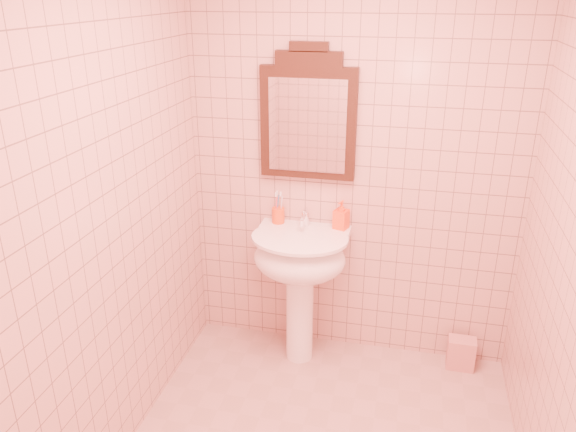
% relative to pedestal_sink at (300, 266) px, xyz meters
% --- Properties ---
extents(back_wall, '(2.00, 0.02, 2.50)m').
position_rel_pedestal_sink_xyz_m(back_wall, '(0.28, 0.23, 0.59)').
color(back_wall, tan).
rests_on(back_wall, floor).
extents(pedestal_sink, '(0.58, 0.58, 0.86)m').
position_rel_pedestal_sink_xyz_m(pedestal_sink, '(0.00, 0.00, 0.00)').
color(pedestal_sink, white).
rests_on(pedestal_sink, floor).
extents(faucet, '(0.04, 0.16, 0.11)m').
position_rel_pedestal_sink_xyz_m(faucet, '(0.00, 0.14, 0.26)').
color(faucet, white).
rests_on(faucet, pedestal_sink).
extents(mirror, '(0.57, 0.06, 0.79)m').
position_rel_pedestal_sink_xyz_m(mirror, '(0.00, 0.20, 0.87)').
color(mirror, black).
rests_on(mirror, back_wall).
extents(toothbrush_cup, '(0.08, 0.08, 0.18)m').
position_rel_pedestal_sink_xyz_m(toothbrush_cup, '(-0.18, 0.17, 0.25)').
color(toothbrush_cup, '#E34613').
rests_on(toothbrush_cup, pedestal_sink).
extents(soap_dispenser, '(0.10, 0.10, 0.18)m').
position_rel_pedestal_sink_xyz_m(soap_dispenser, '(0.22, 0.17, 0.29)').
color(soap_dispenser, '#F44314').
rests_on(soap_dispenser, pedestal_sink).
extents(towel, '(0.17, 0.12, 0.21)m').
position_rel_pedestal_sink_xyz_m(towel, '(1.01, 0.12, -0.56)').
color(towel, '#D47D85').
rests_on(towel, floor).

